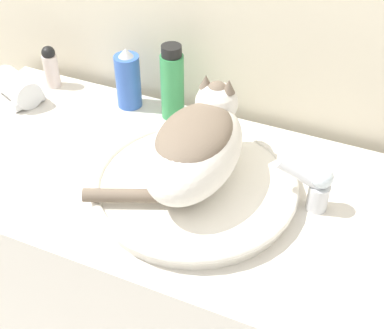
% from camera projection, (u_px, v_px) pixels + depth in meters
% --- Properties ---
extents(vanity_counter, '(1.29, 0.57, 0.85)m').
position_uv_depth(vanity_counter, '(187.00, 301.00, 1.44)').
color(vanity_counter, beige).
rests_on(vanity_counter, ground_plane).
extents(sink_basin, '(0.44, 0.44, 0.04)m').
position_uv_depth(sink_basin, '(194.00, 186.00, 1.13)').
color(sink_basin, white).
rests_on(sink_basin, vanity_counter).
extents(cat, '(0.27, 0.33, 0.18)m').
position_uv_depth(cat, '(196.00, 145.00, 1.07)').
color(cat, silver).
rests_on(cat, sink_basin).
extents(faucet, '(0.12, 0.06, 0.12)m').
position_uv_depth(faucet, '(316.00, 185.00, 1.08)').
color(faucet, silver).
rests_on(faucet, vanity_counter).
extents(spray_bottle_trigger, '(0.06, 0.06, 0.16)m').
position_uv_depth(spray_bottle_trigger, '(128.00, 80.00, 1.37)').
color(spray_bottle_trigger, '#335BB7').
rests_on(spray_bottle_trigger, vanity_counter).
extents(deodorant_stick, '(0.04, 0.04, 0.12)m').
position_uv_depth(deodorant_stick, '(51.00, 67.00, 1.45)').
color(deodorant_stick, silver).
rests_on(deodorant_stick, vanity_counter).
extents(shampoo_bottle_tall, '(0.06, 0.06, 0.20)m').
position_uv_depth(shampoo_bottle_tall, '(172.00, 83.00, 1.32)').
color(shampoo_bottle_tall, '#338C4C').
rests_on(shampoo_bottle_tall, vanity_counter).
extents(hair_dryer, '(0.17, 0.12, 0.07)m').
position_uv_depth(hair_dryer, '(17.00, 88.00, 1.41)').
color(hair_dryer, silver).
rests_on(hair_dryer, vanity_counter).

